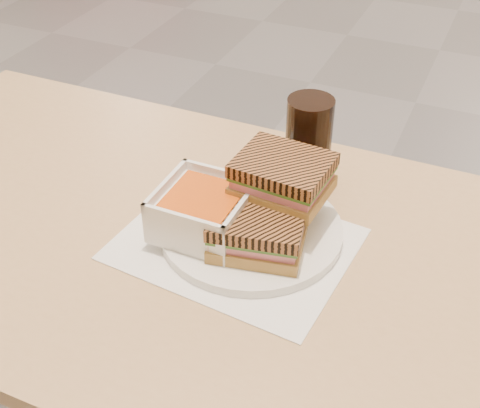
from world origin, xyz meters
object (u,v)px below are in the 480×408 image
at_px(panini_lower, 258,230).
at_px(cola_glass, 308,144).
at_px(main_table, 165,278).
at_px(soup_bowl, 204,212).
at_px(plate, 251,230).

relative_size(panini_lower, cola_glass, 0.93).
relative_size(main_table, panini_lower, 7.93).
bearing_deg(soup_bowl, panini_lower, -3.11).
bearing_deg(panini_lower, cola_glass, 88.17).
bearing_deg(cola_glass, plate, -101.61).
distance_m(soup_bowl, panini_lower, 0.09).
relative_size(plate, cola_glass, 1.73).
bearing_deg(soup_bowl, main_table, -176.19).
xyz_separation_m(soup_bowl, cola_glass, (0.10, 0.19, 0.03)).
relative_size(plate, panini_lower, 1.86).
bearing_deg(plate, main_table, -164.56).
distance_m(plate, panini_lower, 0.06).
bearing_deg(main_table, cola_glass, 48.87).
height_order(soup_bowl, cola_glass, cola_glass).
bearing_deg(cola_glass, soup_bowl, -116.60).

